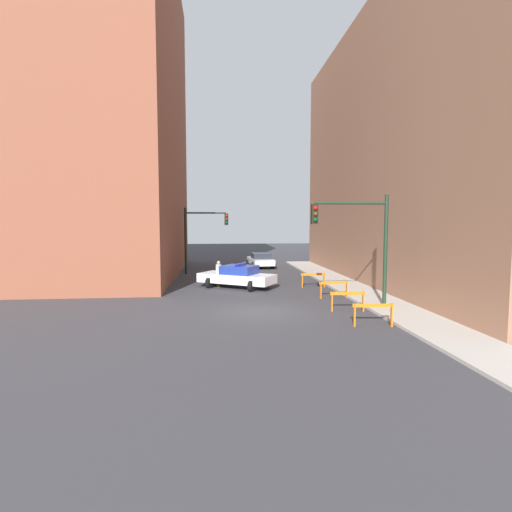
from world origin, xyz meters
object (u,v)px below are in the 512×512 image
pedestrian_crossing (219,274)px  barrier_mid (348,298)px  traffic_light_far (200,231)px  barrier_back (334,287)px  parked_car_near (261,260)px  barrier_front (373,311)px  barrier_corner (313,278)px  police_car (237,276)px  traffic_light_near (362,233)px

pedestrian_crossing → barrier_mid: pedestrian_crossing is taller
traffic_light_far → barrier_back: size_ratio=3.25×
pedestrian_crossing → barrier_back: (6.11, -4.27, -0.24)m
parked_car_near → barrier_front: (2.10, -21.05, -0.06)m
barrier_back → barrier_corner: 3.65m
traffic_light_far → barrier_corner: traffic_light_far is taller
traffic_light_far → barrier_front: traffic_light_far is taller
parked_car_near → barrier_mid: parked_car_near is taller
barrier_mid → barrier_back: (0.31, 3.18, 0.00)m
police_car → barrier_corner: police_car is taller
pedestrian_crossing → barrier_mid: size_ratio=1.04×
barrier_front → barrier_mid: same height
police_car → barrier_back: 6.33m
police_car → barrier_mid: bearing=-115.0°
barrier_corner → police_car: bearing=176.6°
barrier_corner → pedestrian_crossing: bearing=173.9°
traffic_light_near → barrier_mid: bearing=-146.1°
barrier_mid → barrier_corner: (0.08, 6.82, 0.00)m
barrier_front → barrier_back: size_ratio=1.00×
barrier_mid → barrier_corner: bearing=89.4°
traffic_light_near → pedestrian_crossing: bearing=133.6°
police_car → traffic_light_near: bearing=-108.6°
barrier_mid → barrier_corner: size_ratio=1.00×
traffic_light_near → barrier_front: 4.39m
traffic_light_far → police_car: (2.59, -7.07, -2.67)m
traffic_light_near → barrier_mid: (-0.79, -0.53, -2.91)m
traffic_light_near → barrier_front: bearing=-101.7°
traffic_light_far → pedestrian_crossing: size_ratio=3.13×
traffic_light_far → parked_car_near: 7.26m
barrier_front → barrier_back: same height
traffic_light_near → barrier_front: size_ratio=3.26×
barrier_front → barrier_back: (0.19, 5.86, 0.00)m
barrier_front → barrier_mid: 2.68m
parked_car_near → pedestrian_crossing: bearing=-114.1°
barrier_mid → barrier_back: 3.19m
pedestrian_crossing → barrier_mid: bearing=-81.0°
pedestrian_crossing → barrier_mid: 9.45m
traffic_light_near → barrier_corner: traffic_light_near is taller
parked_car_near → barrier_mid: bearing=-88.6°
traffic_light_near → barrier_corner: bearing=96.4°
police_car → parked_car_near: bearing=18.4°
parked_car_near → pedestrian_crossing: (-3.82, -10.92, 0.19)m
parked_car_near → barrier_back: parked_car_near is taller
traffic_light_far → barrier_front: size_ratio=3.26×
traffic_light_far → barrier_back: bearing=-55.5°
pedestrian_crossing → barrier_front: 11.74m
police_car → parked_car_near: police_car is taller
pedestrian_crossing → barrier_front: pedestrian_crossing is taller
barrier_mid → barrier_corner: same height
barrier_corner → barrier_back: bearing=-86.4°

